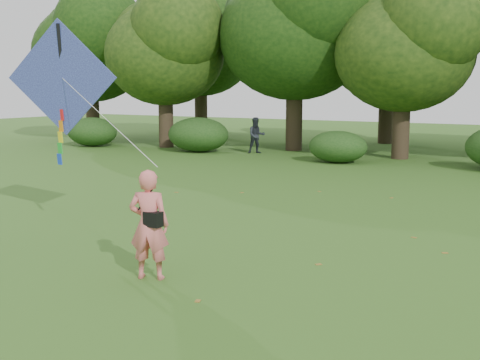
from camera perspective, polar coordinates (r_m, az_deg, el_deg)
The scene contains 7 objects.
ground at distance 10.53m, azimuth -4.33°, elevation -9.65°, with size 100.00×100.00×0.00m, color #265114.
man_kite_flyer at distance 10.57m, azimuth -8.62°, elevation -4.20°, with size 0.71×0.46×1.93m, color #E96F6E.
bystander_left at distance 30.74m, azimuth 1.56°, elevation 4.25°, with size 0.89×0.69×1.83m, color #242830.
crossbody_bag at distance 10.45m, azimuth -8.24°, elevation -3.63°, with size 0.43×0.20×0.74m.
flying_kite at distance 14.47m, azimuth -16.51°, elevation 9.11°, with size 5.51×2.47×3.33m.
shrub_band at distance 26.71m, azimuth 16.24°, elevation 3.10°, with size 39.15×3.22×1.88m.
fallen_leaves at distance 15.34m, azimuth 10.45°, elevation -3.88°, with size 10.58×10.52×0.01m.
Camera 1 is at (5.70, -8.21, 3.31)m, focal length 45.00 mm.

